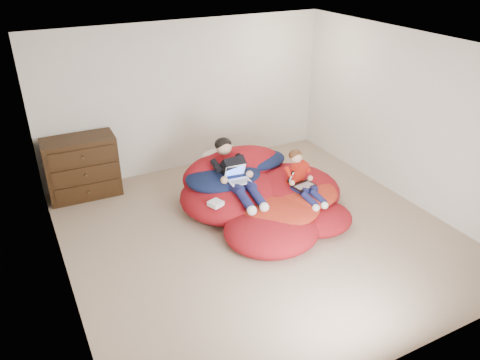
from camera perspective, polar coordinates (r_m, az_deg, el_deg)
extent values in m
cube|color=gray|center=(6.57, 2.37, -7.40)|extent=(5.10, 5.10, 0.25)
cube|color=silver|center=(8.02, -6.43, 10.07)|extent=(5.10, 0.02, 2.50)
cube|color=silver|center=(4.20, 20.09, -8.94)|extent=(5.10, 0.02, 2.50)
cube|color=silver|center=(5.23, -22.00, -1.72)|extent=(0.02, 5.10, 2.50)
cube|color=silver|center=(7.39, 19.91, 7.05)|extent=(0.02, 5.10, 2.50)
cube|color=white|center=(5.50, 2.92, 15.74)|extent=(5.10, 5.10, 0.02)
cube|color=#311E0D|center=(7.61, -18.71, 1.50)|extent=(1.09, 0.57, 0.96)
cube|color=#311E0D|center=(7.49, -18.00, -1.30)|extent=(0.96, 0.06, 0.23)
cylinder|color=#4C3F26|center=(7.47, -17.97, -1.37)|extent=(0.03, 0.06, 0.03)
cube|color=#311E0D|center=(7.36, -18.32, 0.67)|extent=(0.96, 0.06, 0.23)
cylinder|color=#4C3F26|center=(7.34, -18.29, 0.61)|extent=(0.03, 0.06, 0.03)
cube|color=#311E0D|center=(7.24, -18.65, 2.70)|extent=(0.96, 0.06, 0.23)
cylinder|color=#4C3F26|center=(7.22, -18.62, 2.65)|extent=(0.03, 0.06, 0.03)
ellipsoid|color=#A7121B|center=(6.97, -0.59, -1.78)|extent=(1.68, 1.51, 0.60)
ellipsoid|color=#A7121B|center=(7.17, 5.92, -1.24)|extent=(1.58, 1.53, 0.57)
ellipsoid|color=#A7121B|center=(6.77, 5.14, -3.25)|extent=(1.37, 1.10, 0.44)
ellipsoid|color=#A7121B|center=(6.32, 3.89, -6.07)|extent=(1.33, 1.22, 0.44)
ellipsoid|color=#A7121B|center=(6.67, 9.46, -4.58)|extent=(0.99, 0.90, 0.32)
ellipsoid|color=#A7121B|center=(7.27, -0.70, 1.11)|extent=(1.70, 0.75, 0.75)
ellipsoid|color=#131D44|center=(6.93, -2.05, 0.45)|extent=(1.16, 0.95, 0.29)
ellipsoid|color=#131D44|center=(7.34, 2.15, 2.41)|extent=(0.92, 0.65, 0.22)
ellipsoid|color=red|center=(6.85, 7.73, -1.46)|extent=(0.99, 0.99, 0.18)
ellipsoid|color=red|center=(6.50, 5.03, -3.44)|extent=(1.12, 1.01, 0.20)
ellipsoid|color=beige|center=(7.16, -3.16, 2.61)|extent=(0.46, 0.29, 0.29)
cube|color=black|center=(6.80, -1.30, 1.47)|extent=(0.35, 0.48, 0.45)
sphere|color=tan|center=(6.83, -1.97, 4.00)|extent=(0.23, 0.23, 0.23)
ellipsoid|color=black|center=(6.84, -2.08, 4.39)|extent=(0.26, 0.24, 0.19)
cylinder|color=#141740|center=(6.55, -0.69, -0.96)|extent=(0.17, 0.38, 0.21)
cylinder|color=#141740|center=(6.31, 0.66, -2.48)|extent=(0.15, 0.36, 0.24)
sphere|color=white|center=(6.20, 1.46, -3.74)|extent=(0.13, 0.13, 0.13)
cylinder|color=#141740|center=(6.62, 0.77, -0.60)|extent=(0.17, 0.38, 0.21)
cylinder|color=#141740|center=(6.39, 2.15, -2.09)|extent=(0.15, 0.36, 0.24)
sphere|color=white|center=(6.28, 2.97, -3.33)|extent=(0.13, 0.13, 0.13)
cube|color=red|center=(6.77, 6.98, 0.68)|extent=(0.30, 0.29, 0.39)
sphere|color=tan|center=(6.70, 6.84, 2.77)|extent=(0.18, 0.18, 0.18)
ellipsoid|color=#472713|center=(6.71, 6.75, 3.08)|extent=(0.20, 0.18, 0.15)
cylinder|color=#141740|center=(6.67, 7.27, -1.28)|extent=(0.19, 0.31, 0.16)
cylinder|color=#141740|center=(6.50, 8.50, -2.42)|extent=(0.17, 0.29, 0.18)
sphere|color=white|center=(6.43, 9.24, -3.38)|extent=(0.10, 0.10, 0.10)
cylinder|color=#141740|center=(6.75, 8.30, -1.00)|extent=(0.19, 0.31, 0.16)
cylinder|color=#141740|center=(6.58, 9.53, -2.12)|extent=(0.17, 0.29, 0.18)
sphere|color=white|center=(6.50, 10.27, -3.07)|extent=(0.10, 0.10, 0.10)
cube|color=white|center=(6.56, -0.02, -0.18)|extent=(0.32, 0.23, 0.01)
cube|color=gray|center=(6.55, 0.03, -0.15)|extent=(0.26, 0.13, 0.00)
cube|color=white|center=(6.63, -0.60, 1.14)|extent=(0.31, 0.12, 0.20)
cube|color=#456EEA|center=(6.62, -0.57, 1.14)|extent=(0.27, 0.09, 0.16)
cube|color=black|center=(6.69, 7.76, -0.69)|extent=(0.35, 0.27, 0.01)
cube|color=gray|center=(6.68, 7.82, -0.66)|extent=(0.29, 0.16, 0.00)
cube|color=black|center=(6.75, 7.07, 0.69)|extent=(0.33, 0.15, 0.21)
cube|color=#4FA7B9|center=(6.75, 7.10, 0.69)|extent=(0.29, 0.12, 0.17)
cube|color=white|center=(6.35, -2.98, -2.88)|extent=(0.22, 0.22, 0.06)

